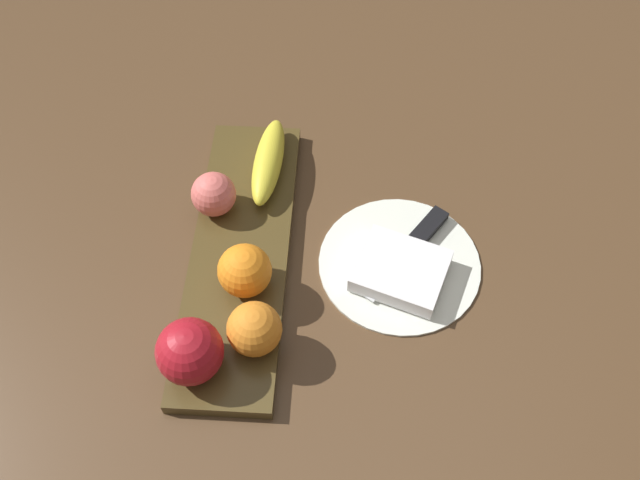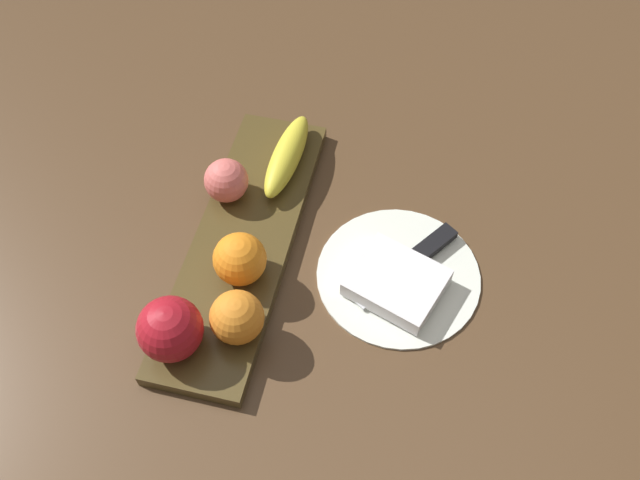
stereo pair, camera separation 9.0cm
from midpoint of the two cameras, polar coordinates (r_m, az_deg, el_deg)
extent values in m
plane|color=#523923|center=(0.94, -1.88, -2.27)|extent=(2.40, 2.40, 0.00)
cube|color=#4B3C1C|center=(0.95, -3.77, -0.33)|extent=(0.46, 0.13, 0.02)
sphere|color=#AB1722|center=(0.83, -9.48, -7.64)|extent=(0.08, 0.08, 0.08)
ellipsoid|color=yellow|center=(1.00, -0.23, 6.94)|extent=(0.17, 0.05, 0.04)
sphere|color=orange|center=(0.84, -3.83, -6.76)|extent=(0.07, 0.07, 0.07)
sphere|color=orange|center=(0.88, -3.87, -1.83)|extent=(0.07, 0.07, 0.07)
sphere|color=#DF6760|center=(0.96, -5.25, 4.82)|extent=(0.06, 0.06, 0.06)
cylinder|color=white|center=(0.94, 9.35, -3.09)|extent=(0.22, 0.22, 0.01)
cube|color=white|center=(0.91, 9.25, -4.00)|extent=(0.13, 0.14, 0.03)
cube|color=silver|center=(0.93, 9.37, -2.96)|extent=(0.13, 0.10, 0.00)
cube|color=black|center=(0.96, 11.85, -0.78)|extent=(0.09, 0.07, 0.01)
camera|label=1|loc=(0.05, -87.13, 4.14)|focal=38.07mm
camera|label=2|loc=(0.05, 92.87, -4.14)|focal=38.07mm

